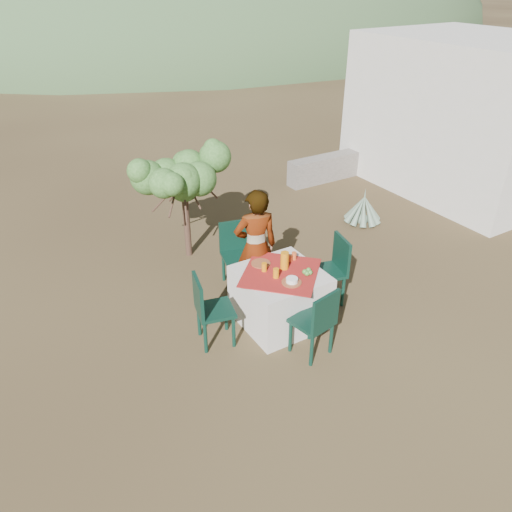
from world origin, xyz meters
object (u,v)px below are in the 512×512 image
at_px(shrub_tree, 185,180).
at_px(guesthouse, 469,114).
at_px(chair_near, 317,321).
at_px(chair_far, 236,251).
at_px(chair_right, 333,267).
at_px(chair_left, 209,308).
at_px(agave, 363,210).
at_px(person, 256,247).
at_px(juice_pitcher, 285,260).
at_px(table, 280,297).

xyz_separation_m(shrub_tree, guesthouse, (6.33, -0.15, 0.22)).
bearing_deg(chair_near, shrub_tree, -96.33).
bearing_deg(guesthouse, chair_far, -170.38).
relative_size(chair_right, shrub_tree, 0.61).
xyz_separation_m(chair_left, agave, (3.97, 1.64, -0.28)).
xyz_separation_m(chair_left, person, (1.00, 0.55, 0.30)).
distance_m(agave, juice_pitcher, 3.39).
distance_m(chair_near, guesthouse, 6.83).
distance_m(chair_left, chair_right, 1.88).
distance_m(shrub_tree, agave, 3.45).
distance_m(person, guesthouse, 6.30).
distance_m(chair_left, juice_pitcher, 1.15).
bearing_deg(table, shrub_tree, 96.42).
relative_size(chair_far, chair_near, 1.03).
distance_m(chair_far, shrub_tree, 1.41).
bearing_deg(table, chair_far, 91.35).
height_order(chair_far, chair_near, chair_far).
distance_m(table, chair_far, 1.14).
distance_m(chair_far, juice_pitcher, 1.13).
bearing_deg(person, guesthouse, -151.88).
relative_size(person, agave, 2.25).
height_order(chair_near, chair_right, chair_right).
bearing_deg(person, chair_far, -73.04).
bearing_deg(chair_right, agave, 141.84).
relative_size(chair_left, agave, 1.29).
height_order(chair_far, chair_left, chair_far).
relative_size(chair_right, juice_pitcher, 4.16).
distance_m(chair_left, guesthouse, 7.43).
bearing_deg(chair_near, agave, -150.76).
bearing_deg(chair_right, chair_left, -78.51).
bearing_deg(shrub_tree, person, -81.22).
relative_size(chair_near, guesthouse, 0.22).
bearing_deg(table, chair_near, -90.54).
bearing_deg(agave, shrub_tree, 169.69).
xyz_separation_m(chair_far, person, (0.03, -0.51, 0.30)).
height_order(table, shrub_tree, shrub_tree).
bearing_deg(chair_left, chair_right, -78.72).
bearing_deg(chair_near, chair_right, -147.88).
bearing_deg(agave, chair_left, -157.57).
bearing_deg(agave, chair_near, -139.80).
bearing_deg(shrub_tree, guesthouse, -1.31).
bearing_deg(table, guesthouse, 19.58).
bearing_deg(shrub_tree, agave, -10.31).
xyz_separation_m(chair_far, juice_pitcher, (0.12, -1.07, 0.34)).
bearing_deg(guesthouse, table, -160.42).
xyz_separation_m(chair_far, agave, (3.00, 0.59, -0.29)).
relative_size(chair_left, chair_right, 0.97).
distance_m(chair_left, agave, 4.31).
relative_size(shrub_tree, juice_pitcher, 6.86).
relative_size(table, chair_near, 1.39).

